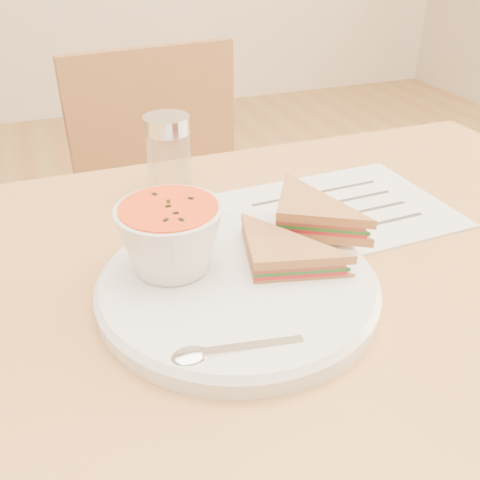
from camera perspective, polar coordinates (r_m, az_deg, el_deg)
name	(u,v)px	position (r m, az deg, el deg)	size (l,w,h in m)	color
chair_far	(191,260)	(1.19, -5.27, -2.17)	(0.38, 0.38, 0.85)	brown
plate	(238,286)	(0.55, -0.25, -4.98)	(0.29, 0.29, 0.02)	white
soup_bowl	(171,240)	(0.54, -7.39, -0.05)	(0.11, 0.11, 0.07)	white
sandwich_half_a	(254,276)	(0.52, 1.48, -3.91)	(0.10, 0.10, 0.03)	#B56B40
sandwich_half_b	(275,226)	(0.58, 3.81, 1.47)	(0.11, 0.11, 0.03)	#B56B40
spoon	(247,348)	(0.46, 0.71, -11.44)	(0.16, 0.03, 0.01)	silver
paper_menu	(335,211)	(0.71, 10.14, 3.11)	(0.29, 0.21, 0.00)	white
condiment_shaker	(169,156)	(0.73, -7.58, 8.84)	(0.06, 0.06, 0.11)	silver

